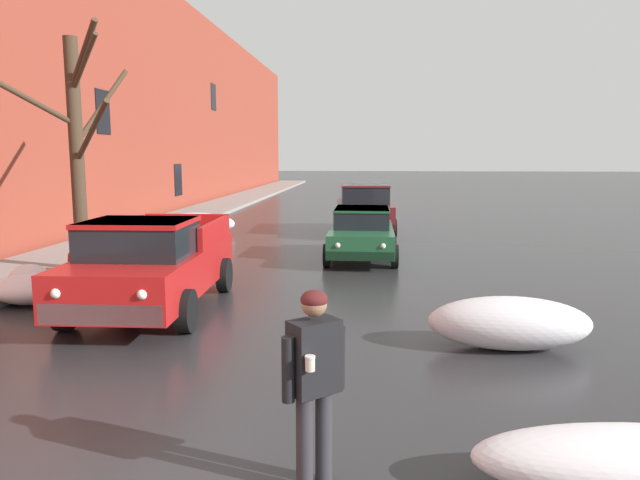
{
  "coord_description": "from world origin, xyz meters",
  "views": [
    {
      "loc": [
        2.19,
        -3.63,
        2.89
      ],
      "look_at": [
        1.26,
        6.8,
        1.36
      ],
      "focal_mm": 33.09,
      "sensor_mm": 36.0,
      "label": 1
    }
  ],
  "objects_px": {
    "pickup_truck_red_approaching_near_lane": "(151,264)",
    "sedan_green_parked_kerbside_close": "(362,232)",
    "suv_maroon_parked_kerbside_mid": "(364,206)",
    "fire_hydrant": "(73,266)",
    "bare_tree_second_along_sidewalk": "(77,145)",
    "pedestrian_with_coffee": "(314,373)"
  },
  "relations": [
    {
      "from": "pickup_truck_red_approaching_near_lane",
      "to": "sedan_green_parked_kerbside_close",
      "type": "distance_m",
      "value": 6.94
    },
    {
      "from": "sedan_green_parked_kerbside_close",
      "to": "pedestrian_with_coffee",
      "type": "bearing_deg",
      "value": -90.98
    },
    {
      "from": "pickup_truck_red_approaching_near_lane",
      "to": "fire_hydrant",
      "type": "xyz_separation_m",
      "value": [
        -2.71,
        2.24,
        -0.52
      ]
    },
    {
      "from": "sedan_green_parked_kerbside_close",
      "to": "pedestrian_with_coffee",
      "type": "distance_m",
      "value": 11.42
    },
    {
      "from": "pickup_truck_red_approaching_near_lane",
      "to": "pedestrian_with_coffee",
      "type": "xyz_separation_m",
      "value": [
        3.59,
        -5.6,
        0.15
      ]
    },
    {
      "from": "suv_maroon_parked_kerbside_mid",
      "to": "fire_hydrant",
      "type": "bearing_deg",
      "value": -125.48
    },
    {
      "from": "bare_tree_second_along_sidewalk",
      "to": "fire_hydrant",
      "type": "xyz_separation_m",
      "value": [
        0.11,
        -0.7,
        -2.75
      ]
    },
    {
      "from": "pickup_truck_red_approaching_near_lane",
      "to": "sedan_green_parked_kerbside_close",
      "type": "xyz_separation_m",
      "value": [
        3.78,
        5.81,
        -0.13
      ]
    },
    {
      "from": "suv_maroon_parked_kerbside_mid",
      "to": "pedestrian_with_coffee",
      "type": "xyz_separation_m",
      "value": [
        -0.17,
        -16.91,
        0.05
      ]
    },
    {
      "from": "pickup_truck_red_approaching_near_lane",
      "to": "suv_maroon_parked_kerbside_mid",
      "type": "xyz_separation_m",
      "value": [
        3.75,
        11.31,
        0.11
      ]
    },
    {
      "from": "pickup_truck_red_approaching_near_lane",
      "to": "bare_tree_second_along_sidewalk",
      "type": "bearing_deg",
      "value": 133.82
    },
    {
      "from": "bare_tree_second_along_sidewalk",
      "to": "suv_maroon_parked_kerbside_mid",
      "type": "distance_m",
      "value": 10.85
    },
    {
      "from": "pickup_truck_red_approaching_near_lane",
      "to": "pedestrian_with_coffee",
      "type": "bearing_deg",
      "value": -57.36
    },
    {
      "from": "pickup_truck_red_approaching_near_lane",
      "to": "sedan_green_parked_kerbside_close",
      "type": "relative_size",
      "value": 1.25
    },
    {
      "from": "pedestrian_with_coffee",
      "to": "fire_hydrant",
      "type": "bearing_deg",
      "value": 128.79
    },
    {
      "from": "bare_tree_second_along_sidewalk",
      "to": "pedestrian_with_coffee",
      "type": "bearing_deg",
      "value": -53.12
    },
    {
      "from": "pedestrian_with_coffee",
      "to": "pickup_truck_red_approaching_near_lane",
      "type": "bearing_deg",
      "value": 122.64
    },
    {
      "from": "pickup_truck_red_approaching_near_lane",
      "to": "suv_maroon_parked_kerbside_mid",
      "type": "distance_m",
      "value": 11.91
    },
    {
      "from": "suv_maroon_parked_kerbside_mid",
      "to": "pedestrian_with_coffee",
      "type": "relative_size",
      "value": 2.57
    },
    {
      "from": "sedan_green_parked_kerbside_close",
      "to": "fire_hydrant",
      "type": "relative_size",
      "value": 5.57
    },
    {
      "from": "pedestrian_with_coffee",
      "to": "fire_hydrant",
      "type": "relative_size",
      "value": 2.48
    },
    {
      "from": "pickup_truck_red_approaching_near_lane",
      "to": "sedan_green_parked_kerbside_close",
      "type": "height_order",
      "value": "pickup_truck_red_approaching_near_lane"
    }
  ]
}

